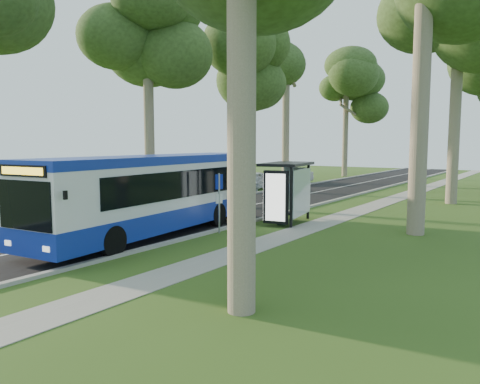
# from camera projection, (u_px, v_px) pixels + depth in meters

# --- Properties ---
(ground) EXTENTS (120.00, 120.00, 0.00)m
(ground) POSITION_uv_depth(u_px,v_px,m) (193.00, 238.00, 19.57)
(ground) COLOR #2E4B17
(ground) RESTS_ON ground
(road) EXTENTS (7.00, 100.00, 0.02)m
(road) POSITION_uv_depth(u_px,v_px,m) (252.00, 205.00, 29.74)
(road) COLOR black
(road) RESTS_ON ground
(kerb_east) EXTENTS (0.25, 100.00, 0.12)m
(kerb_east) POSITION_uv_depth(u_px,v_px,m) (302.00, 209.00, 27.78)
(kerb_east) COLOR #9E9B93
(kerb_east) RESTS_ON ground
(kerb_west) EXTENTS (0.25, 100.00, 0.12)m
(kerb_west) POSITION_uv_depth(u_px,v_px,m) (209.00, 200.00, 31.70)
(kerb_west) COLOR #9E9B93
(kerb_west) RESTS_ON ground
(centre_line) EXTENTS (0.12, 100.00, 0.00)m
(centre_line) POSITION_uv_depth(u_px,v_px,m) (252.00, 205.00, 29.74)
(centre_line) COLOR white
(centre_line) RESTS_ON road
(footpath) EXTENTS (1.50, 100.00, 0.02)m
(footpath) POSITION_uv_depth(u_px,v_px,m) (350.00, 214.00, 26.10)
(footpath) COLOR gray
(footpath) RESTS_ON ground
(bus) EXTENTS (3.93, 13.09, 3.42)m
(bus) POSITION_uv_depth(u_px,v_px,m) (157.00, 194.00, 20.07)
(bus) COLOR white
(bus) RESTS_ON ground
(bus_stop_sign) EXTENTS (0.17, 0.36, 2.64)m
(bus_stop_sign) POSITION_uv_depth(u_px,v_px,m) (219.00, 196.00, 20.39)
(bus_stop_sign) COLOR gray
(bus_stop_sign) RESTS_ON ground
(bus_shelter) EXTENTS (2.47, 3.75, 2.98)m
(bus_shelter) POSITION_uv_depth(u_px,v_px,m) (285.00, 181.00, 22.73)
(bus_shelter) COLOR black
(bus_shelter) RESTS_ON ground
(litter_bin) EXTENTS (0.48, 0.48, 0.85)m
(litter_bin) POSITION_uv_depth(u_px,v_px,m) (281.00, 216.00, 22.56)
(litter_bin) COLOR black
(litter_bin) RESTS_ON ground
(car_white) EXTENTS (2.79, 4.81, 1.54)m
(car_white) POSITION_uv_depth(u_px,v_px,m) (253.00, 181.00, 39.68)
(car_white) COLOR silver
(car_white) RESTS_ON ground
(car_silver) EXTENTS (2.19, 4.77, 1.52)m
(car_silver) POSITION_uv_depth(u_px,v_px,m) (294.00, 176.00, 45.13)
(car_silver) COLOR #ADAFB5
(car_silver) RESTS_ON ground
(tree_west_b) EXTENTS (5.20, 5.20, 15.40)m
(tree_west_b) POSITION_uv_depth(u_px,v_px,m) (147.00, 29.00, 30.83)
(tree_west_b) COLOR #7A6B56
(tree_west_b) RESTS_ON ground
(tree_west_c) EXTENTS (5.20, 5.20, 14.84)m
(tree_west_c) POSITION_uv_depth(u_px,v_px,m) (249.00, 56.00, 38.25)
(tree_west_c) COLOR #7A6B56
(tree_west_c) RESTS_ON ground
(tree_west_d) EXTENTS (5.20, 5.20, 18.41)m
(tree_west_d) POSITION_uv_depth(u_px,v_px,m) (287.00, 47.00, 47.31)
(tree_west_d) COLOR #7A6B56
(tree_west_d) RESTS_ON ground
(tree_west_e) EXTENTS (5.20, 5.20, 13.58)m
(tree_west_e) POSITION_uv_depth(u_px,v_px,m) (346.00, 90.00, 54.50)
(tree_west_e) COLOR #7A6B56
(tree_west_e) RESTS_ON ground
(tree_east_c) EXTENTS (5.20, 5.20, 16.69)m
(tree_east_c) POSITION_uv_depth(u_px,v_px,m) (460.00, 8.00, 29.26)
(tree_east_c) COLOR #7A6B56
(tree_east_c) RESTS_ON ground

